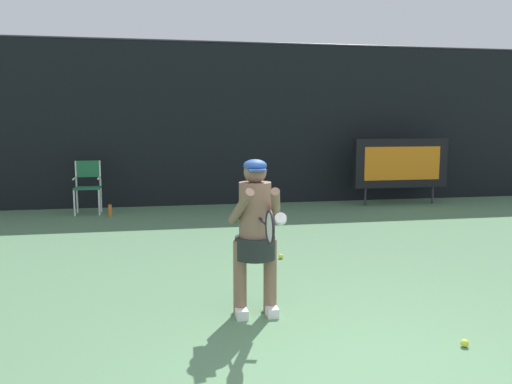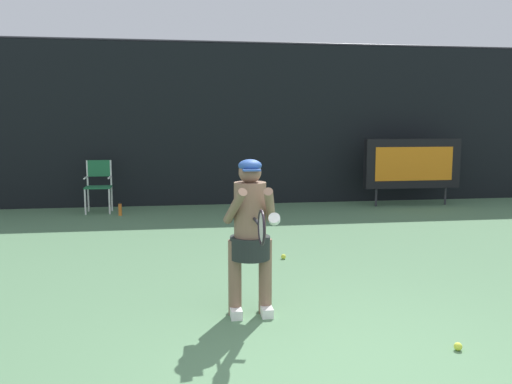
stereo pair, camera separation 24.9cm
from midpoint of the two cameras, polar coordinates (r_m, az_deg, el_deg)
The scene contains 8 objects.
backdrop_screen at distance 12.16m, azimuth -1.88°, elevation 7.21°, with size 18.00×0.12×3.66m.
scoreboard at distance 12.47m, azimuth 16.91°, elevation 2.92°, with size 2.20×0.21×1.50m.
umpire_chair at distance 11.49m, azimuth -15.89°, elevation 0.95°, with size 0.52×0.44×1.08m.
water_bottle at distance 11.05m, azimuth -13.70°, elevation -1.83°, with size 0.07×0.07×0.27m.
tennis_player at distance 5.15m, azimuth 0.78°, elevation -4.09°, with size 0.53×0.59×1.53m.
tennis_racket at distance 4.60m, azimuth 2.11°, elevation -3.76°, with size 0.03×0.60×0.31m.
tennis_ball_loose at distance 7.41m, azimuth 3.92°, elevation -6.91°, with size 0.07×0.07×0.07m.
tennis_ball_spare at distance 4.93m, azimuth 22.20°, elevation -15.06°, with size 0.07×0.07×0.07m.
Camera 2 is at (-1.29, -3.60, 1.88)m, focal length 37.43 mm.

